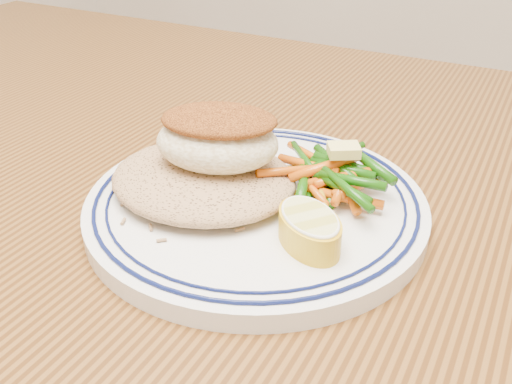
% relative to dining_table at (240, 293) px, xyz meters
% --- Properties ---
extents(dining_table, '(1.50, 0.90, 0.75)m').
position_rel_dining_table_xyz_m(dining_table, '(0.00, 0.00, 0.00)').
color(dining_table, '#46270E').
rests_on(dining_table, ground).
extents(plate, '(0.26, 0.26, 0.02)m').
position_rel_dining_table_xyz_m(plate, '(0.02, -0.01, 0.11)').
color(plate, silver).
rests_on(plate, dining_table).
extents(rice_pilaf, '(0.15, 0.13, 0.03)m').
position_rel_dining_table_xyz_m(rice_pilaf, '(-0.02, -0.02, 0.13)').
color(rice_pilaf, '#9A744D').
rests_on(rice_pilaf, plate).
extents(fish_fillet, '(0.11, 0.09, 0.05)m').
position_rel_dining_table_xyz_m(fish_fillet, '(-0.01, -0.01, 0.16)').
color(fish_fillet, '#F5EDCB').
rests_on(fish_fillet, rice_pilaf).
extents(vegetable_pile, '(0.10, 0.10, 0.03)m').
position_rel_dining_table_xyz_m(vegetable_pile, '(0.07, 0.02, 0.13)').
color(vegetable_pile, '#154909').
rests_on(vegetable_pile, plate).
extents(butter_pat, '(0.03, 0.03, 0.01)m').
position_rel_dining_table_xyz_m(butter_pat, '(0.07, 0.03, 0.14)').
color(butter_pat, '#F2E376').
rests_on(butter_pat, vegetable_pile).
extents(lemon_wedge, '(0.08, 0.08, 0.02)m').
position_rel_dining_table_xyz_m(lemon_wedge, '(0.08, -0.05, 0.12)').
color(lemon_wedge, gold).
rests_on(lemon_wedge, plate).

